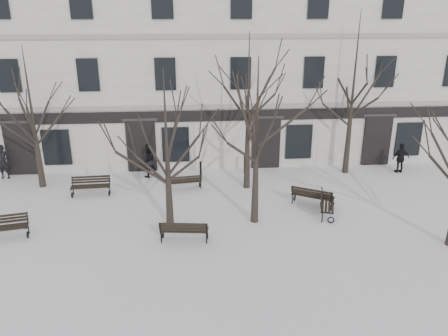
{
  "coord_description": "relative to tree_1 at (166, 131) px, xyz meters",
  "views": [
    {
      "loc": [
        -0.81,
        -15.59,
        8.52
      ],
      "look_at": [
        0.7,
        3.0,
        1.81
      ],
      "focal_mm": 35.0,
      "sensor_mm": 36.0,
      "label": 1
    }
  ],
  "objects": [
    {
      "name": "pedestrian_a",
      "position": [
        -9.06,
        6.19,
        -4.09
      ],
      "size": [
        0.69,
        0.46,
        1.87
      ],
      "primitive_type": "imported",
      "rotation": [
        0.0,
        0.0,
        -0.02
      ],
      "color": "black",
      "rests_on": "ground"
    },
    {
      "name": "tree_5",
      "position": [
        3.77,
        3.85,
        0.71
      ],
      "size": [
        5.38,
        5.38,
        7.68
      ],
      "color": "black",
      "rests_on": "ground"
    },
    {
      "name": "bench_0",
      "position": [
        -6.53,
        -0.67,
        -3.58
      ],
      "size": [
        1.94,
        1.03,
        0.93
      ],
      "rotation": [
        0.0,
        0.0,
        0.2
      ],
      "color": "black",
      "rests_on": "ground"
    },
    {
      "name": "tree_2",
      "position": [
        3.6,
        -0.01,
        0.26
      ],
      "size": [
        4.87,
        4.87,
        6.96
      ],
      "color": "black",
      "rests_on": "ground"
    },
    {
      "name": "pedestrian_c",
      "position": [
        12.58,
        5.33,
        -4.09
      ],
      "size": [
        1.02,
        0.49,
        1.69
      ],
      "primitive_type": "imported",
      "rotation": [
        0.0,
        0.0,
        3.23
      ],
      "color": "black",
      "rests_on": "ground"
    },
    {
      "name": "tree_4",
      "position": [
        -6.71,
        4.82,
        0.33
      ],
      "size": [
        4.96,
        4.96,
        7.08
      ],
      "color": "black",
      "rests_on": "ground"
    },
    {
      "name": "building",
      "position": [
        1.74,
        11.79,
        1.43
      ],
      "size": [
        40.4,
        10.2,
        11.4
      ],
      "color": "silver",
      "rests_on": "ground"
    },
    {
      "name": "tree_6",
      "position": [
        9.57,
        5.59,
        1.33
      ],
      "size": [
        6.06,
        6.06,
        8.66
      ],
      "color": "black",
      "rests_on": "ground"
    },
    {
      "name": "bollard_a",
      "position": [
        1.46,
        5.14,
        -3.54
      ],
      "size": [
        0.13,
        0.13,
        1.03
      ],
      "color": "black",
      "rests_on": "ground"
    },
    {
      "name": "tree_1",
      "position": [
        0.0,
        0.0,
        0.0
      ],
      "size": [
        4.58,
        4.58,
        6.55
      ],
      "color": "black",
      "rests_on": "ground"
    },
    {
      "name": "bench_4",
      "position": [
        0.63,
        3.77,
        -3.64
      ],
      "size": [
        1.7,
        0.82,
        0.83
      ],
      "rotation": [
        0.0,
        0.0,
        3.29
      ],
      "color": "black",
      "rests_on": "ground"
    },
    {
      "name": "pedestrian_b",
      "position": [
        -1.35,
        5.8,
        -4.09
      ],
      "size": [
        1.07,
        0.93,
        1.86
      ],
      "primitive_type": "imported",
      "rotation": [
        0.0,
        0.0,
        3.43
      ],
      "color": "black",
      "rests_on": "ground"
    },
    {
      "name": "bench_1",
      "position": [
        0.61,
        -1.54,
        -3.58
      ],
      "size": [
        1.93,
        0.9,
        0.94
      ],
      "rotation": [
        0.0,
        0.0,
        3.02
      ],
      "color": "black",
      "rests_on": "ground"
    },
    {
      "name": "bench_2",
      "position": [
        6.49,
        1.3,
        -3.56
      ],
      "size": [
        1.98,
        1.55,
        0.97
      ],
      "rotation": [
        0.0,
        0.0,
        2.61
      ],
      "color": "black",
      "rests_on": "ground"
    },
    {
      "name": "bench_3",
      "position": [
        -3.97,
        3.49,
        -3.58
      ],
      "size": [
        1.88,
        0.77,
        0.93
      ],
      "rotation": [
        0.0,
        0.0,
        0.05
      ],
      "color": "black",
      "rests_on": "ground"
    },
    {
      "name": "ground",
      "position": [
        1.74,
        -1.17,
        -4.09
      ],
      "size": [
        100.0,
        100.0,
        0.0
      ],
      "primitive_type": "plane",
      "color": "white",
      "rests_on": "ground"
    },
    {
      "name": "bollard_b",
      "position": [
        3.93,
        5.87,
        -3.46
      ],
      "size": [
        0.15,
        0.15,
        1.18
      ],
      "color": "black",
      "rests_on": "ground"
    },
    {
      "name": "bench_5",
      "position": [
        6.87,
        0.46,
        -3.59
      ],
      "size": [
        1.2,
        1.93,
        0.93
      ],
      "rotation": [
        0.0,
        0.0,
        1.25
      ],
      "color": "black",
      "rests_on": "ground"
    }
  ]
}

